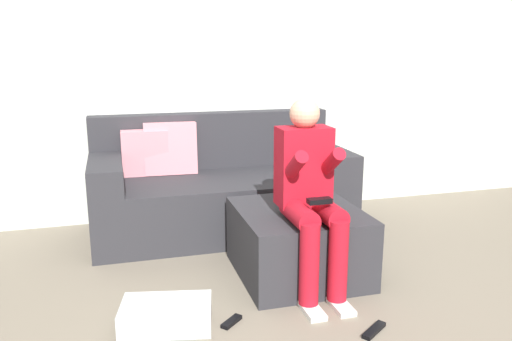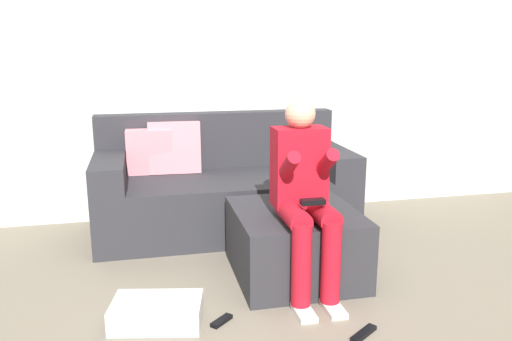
% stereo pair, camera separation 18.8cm
% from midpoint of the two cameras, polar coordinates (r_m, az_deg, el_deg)
% --- Properties ---
extents(wall_back, '(6.36, 0.10, 2.70)m').
position_cam_midpoint_polar(wall_back, '(4.56, -4.96, 11.96)').
color(wall_back, silver).
rests_on(wall_back, ground_plane).
extents(couch_sectional, '(2.03, 0.93, 0.93)m').
position_cam_midpoint_polar(couch_sectional, '(4.24, -5.46, -2.10)').
color(couch_sectional, '#2D2D33').
rests_on(couch_sectional, ground_plane).
extents(ottoman, '(0.78, 0.83, 0.45)m').
position_cam_midpoint_polar(ottoman, '(3.42, 3.10, -7.93)').
color(ottoman, '#2D2D33').
rests_on(ottoman, ground_plane).
extents(person_seated, '(0.32, 0.62, 1.18)m').
position_cam_midpoint_polar(person_seated, '(3.08, 4.26, -2.18)').
color(person_seated, red).
rests_on(person_seated, ground_plane).
extents(storage_bin, '(0.53, 0.39, 0.13)m').
position_cam_midpoint_polar(storage_bin, '(2.93, -11.79, -15.40)').
color(storage_bin, silver).
rests_on(storage_bin, ground_plane).
extents(remote_near_ottoman, '(0.19, 0.15, 0.02)m').
position_cam_midpoint_polar(remote_near_ottoman, '(2.90, 11.06, -17.01)').
color(remote_near_ottoman, black).
rests_on(remote_near_ottoman, ground_plane).
extents(remote_by_storage_bin, '(0.14, 0.13, 0.02)m').
position_cam_midpoint_polar(remote_by_storage_bin, '(2.93, -4.64, -16.38)').
color(remote_by_storage_bin, black).
rests_on(remote_by_storage_bin, ground_plane).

